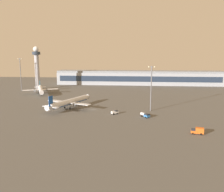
# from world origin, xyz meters

# --- Properties ---
(ground_plane) EXTENTS (416.00, 416.00, 0.00)m
(ground_plane) POSITION_xyz_m (0.00, 0.00, 0.00)
(ground_plane) COLOR #56544F
(terminal_building) EXTENTS (191.84, 22.40, 16.40)m
(terminal_building) POSITION_xyz_m (32.36, 133.27, 8.09)
(terminal_building) COLOR #9EA3AD
(terminal_building) RESTS_ON ground
(control_tower) EXTENTS (8.00, 8.00, 43.50)m
(control_tower) POSITION_xyz_m (-71.88, 86.01, 24.95)
(control_tower) COLOR #A8A8B2
(control_tower) RESTS_ON ground
(airplane_far_stand) EXTENTS (32.43, 41.07, 11.10)m
(airplane_far_stand) POSITION_xyz_m (-16.44, 2.97, 4.20)
(airplane_far_stand) COLOR silver
(airplane_far_stand) RESTS_ON ground
(airplane_mid_apron) EXTENTS (30.29, 38.36, 10.38)m
(airplane_mid_apron) POSITION_xyz_m (-58.06, 58.31, 3.92)
(airplane_mid_apron) COLOR white
(airplane_mid_apron) RESTS_ON ground
(catering_truck) EXTENTS (6.02, 3.50, 3.05)m
(catering_truck) POSITION_xyz_m (56.27, -43.30, 1.58)
(catering_truck) COLOR #D85919
(catering_truck) RESTS_ON ground
(fuel_truck) EXTENTS (5.62, 6.20, 2.35)m
(fuel_truck) POSITION_xyz_m (33.62, -15.51, 1.37)
(fuel_truck) COLOR #3372BF
(fuel_truck) RESTS_ON ground
(maintenance_van) EXTENTS (4.49, 4.04, 2.25)m
(maintenance_van) POSITION_xyz_m (15.40, -9.99, 1.18)
(maintenance_van) COLOR white
(maintenance_van) RESTS_ON ground
(apron_light_west) EXTENTS (4.80, 0.90, 28.75)m
(apron_light_west) POSITION_xyz_m (37.78, 0.84, 16.25)
(apron_light_west) COLOR slate
(apron_light_west) RESTS_ON ground
(apron_light_central) EXTENTS (4.80, 0.90, 31.91)m
(apron_light_central) POSITION_xyz_m (-83.25, 72.86, 17.87)
(apron_light_central) COLOR slate
(apron_light_central) RESTS_ON ground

